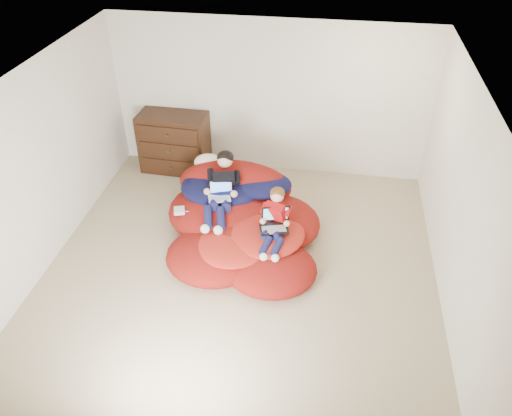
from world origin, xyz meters
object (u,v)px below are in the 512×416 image
(younger_boy, at_px, (275,218))
(laptop_white, at_px, (220,193))
(beanbag_pile, at_px, (240,220))
(older_boy, at_px, (221,186))
(dresser, at_px, (174,143))
(laptop_black, at_px, (275,222))

(younger_boy, height_order, laptop_white, younger_boy)
(beanbag_pile, relative_size, older_boy, 2.06)
(dresser, distance_m, laptop_black, 2.74)
(beanbag_pile, bearing_deg, dresser, 131.51)
(younger_boy, bearing_deg, older_boy, 147.45)
(older_boy, xyz_separation_m, laptop_white, (0.00, -0.10, -0.05))
(dresser, height_order, beanbag_pile, dresser)
(beanbag_pile, bearing_deg, older_boy, 148.40)
(dresser, xyz_separation_m, younger_boy, (1.93, -1.92, 0.11))
(dresser, bearing_deg, older_boy, -51.58)
(older_boy, relative_size, younger_boy, 1.35)
(laptop_white, bearing_deg, younger_boy, -27.24)
(dresser, bearing_deg, laptop_black, -45.20)
(beanbag_pile, height_order, laptop_black, beanbag_pile)
(dresser, height_order, laptop_black, dresser)
(older_boy, bearing_deg, younger_boy, -32.55)
(older_boy, height_order, younger_boy, older_boy)
(beanbag_pile, bearing_deg, laptop_white, 165.35)
(dresser, relative_size, beanbag_pile, 0.49)
(younger_boy, bearing_deg, laptop_black, -90.00)
(older_boy, relative_size, laptop_black, 2.70)
(older_boy, relative_size, laptop_white, 3.26)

